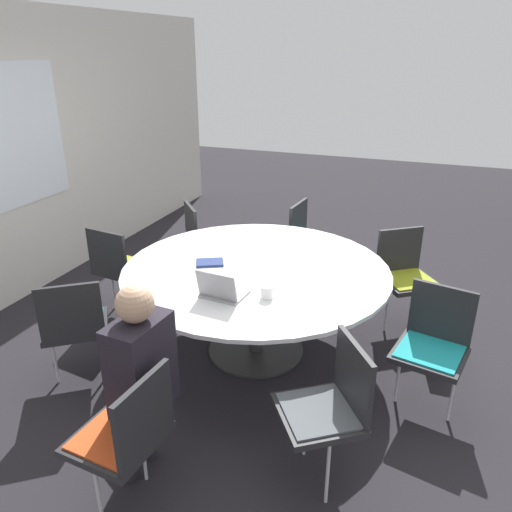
# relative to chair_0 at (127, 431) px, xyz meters

# --- Properties ---
(ground_plane) EXTENTS (16.00, 16.00, 0.00)m
(ground_plane) POSITION_rel_chair_0_xyz_m (1.65, -0.07, -0.53)
(ground_plane) COLOR black
(conference_table) EXTENTS (2.05, 2.05, 0.75)m
(conference_table) POSITION_rel_chair_0_xyz_m (1.65, -0.07, 0.12)
(conference_table) COLOR #333333
(conference_table) RESTS_ON ground_plane
(chair_0) EXTENTS (0.47, 0.45, 0.87)m
(chair_0) POSITION_rel_chair_0_xyz_m (0.00, 0.00, 0.00)
(chair_0) COLOR #262628
(chair_0) RESTS_ON ground_plane
(chair_1) EXTENTS (0.60, 0.60, 0.87)m
(chair_1) POSITION_rel_chair_0_xyz_m (0.59, -0.91, 0.00)
(chair_1) COLOR #262628
(chair_1) RESTS_ON ground_plane
(chair_2) EXTENTS (0.50, 0.52, 0.87)m
(chair_2) POSITION_rel_chair_0_xyz_m (1.44, -1.41, 0.00)
(chair_2) COLOR #262628
(chair_2) RESTS_ON ground_plane
(chair_3) EXTENTS (0.60, 0.60, 0.87)m
(chair_3) POSITION_rel_chair_0_xyz_m (2.51, -1.12, 0.00)
(chair_3) COLOR #262628
(chair_3) RESTS_ON ground_plane
(chair_4) EXTENTS (0.48, 0.46, 0.87)m
(chair_4) POSITION_rel_chair_0_xyz_m (3.01, -0.13, 0.00)
(chair_4) COLOR #262628
(chair_4) RESTS_ON ground_plane
(chair_5) EXTENTS (0.61, 0.61, 0.87)m
(chair_5) POSITION_rel_chair_0_xyz_m (2.63, 0.87, 0.00)
(chair_5) COLOR #262628
(chair_5) RESTS_ON ground_plane
(chair_6) EXTENTS (0.47, 0.49, 0.87)m
(chair_6) POSITION_rel_chair_0_xyz_m (1.76, 1.28, 0.00)
(chair_6) COLOR #262628
(chair_6) RESTS_ON ground_plane
(chair_7) EXTENTS (0.60, 0.60, 0.87)m
(chair_7) POSITION_rel_chair_0_xyz_m (0.79, 0.97, 0.00)
(chair_7) COLOR #262628
(chair_7) RESTS_ON ground_plane
(person_0) EXTENTS (0.38, 0.28, 1.22)m
(person_0) POSITION_rel_chair_0_xyz_m (0.25, 0.06, 0.19)
(person_0) COLOR #231E28
(person_0) RESTS_ON ground_plane
(laptop) EXTENTS (0.27, 0.31, 0.21)m
(laptop) POSITION_rel_chair_0_xyz_m (1.11, -0.02, 0.27)
(laptop) COLOR #99999E
(laptop) RESTS_ON conference_table
(spiral_notebook) EXTENTS (0.23, 0.26, 0.02)m
(spiral_notebook) POSITION_rel_chair_0_xyz_m (1.60, 0.30, 0.23)
(spiral_notebook) COLOR navy
(spiral_notebook) RESTS_ON conference_table
(coffee_cup) EXTENTS (0.09, 0.09, 0.09)m
(coffee_cup) POSITION_rel_chair_0_xyz_m (1.22, -0.31, 0.26)
(coffee_cup) COLOR white
(coffee_cup) RESTS_ON conference_table
(handbag) EXTENTS (0.36, 0.16, 0.28)m
(handbag) POSITION_rel_chair_0_xyz_m (2.01, -1.47, -0.39)
(handbag) COLOR #513319
(handbag) RESTS_ON ground_plane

